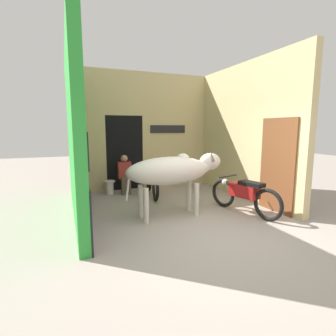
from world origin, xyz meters
name	(u,v)px	position (x,y,z in m)	size (l,w,h in m)	color
ground_plane	(214,237)	(0.00, 0.00, 0.00)	(30.00, 30.00, 0.00)	#9E9389
wall_left_shopfront	(74,136)	(-2.14, 2.05, 1.72)	(0.25, 4.13, 3.56)	green
wall_back_with_doorway	(135,140)	(-0.26, 4.40, 1.51)	(4.12, 0.93, 3.56)	#D1BC84
wall_right_with_door	(246,133)	(2.15, 2.01, 1.75)	(0.22, 4.13, 3.56)	#D1BC84
cow	(174,171)	(-0.24, 1.28, 0.98)	(2.22, 0.71, 1.40)	beige
motorcycle_near	(244,194)	(1.28, 0.88, 0.44)	(0.68, 1.84, 0.78)	black
motorcycle_far	(152,180)	(-0.13, 3.12, 0.45)	(0.58, 1.84, 0.80)	black
shopkeeper_seated	(125,174)	(-0.78, 3.60, 0.58)	(0.37, 0.33, 1.12)	brown
plastic_stool	(109,187)	(-1.22, 3.69, 0.21)	(0.32, 0.32, 0.39)	beige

